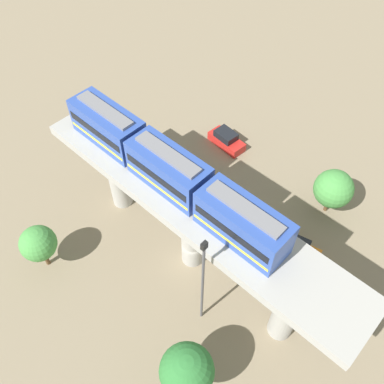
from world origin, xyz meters
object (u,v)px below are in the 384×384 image
at_px(parked_car_red, 226,140).
at_px(tree_far_corner, 187,371).
at_px(tree_near_viaduct, 38,244).
at_px(tree_mid_lot, 333,189).
at_px(parked_car_orange, 295,249).
at_px(signal_post, 203,281).
at_px(train, 169,169).

xyz_separation_m(parked_car_red, tree_far_corner, (-21.03, -14.17, 3.17)).
xyz_separation_m(tree_near_viaduct, tree_mid_lot, (21.78, -14.57, -0.06)).
bearing_deg(tree_far_corner, tree_near_viaduct, 93.63).
relative_size(parked_car_red, tree_mid_lot, 0.87).
bearing_deg(parked_car_red, parked_car_orange, -110.39).
bearing_deg(tree_mid_lot, signal_post, 174.53).
distance_m(train, parked_car_red, 16.51).
height_order(parked_car_orange, tree_far_corner, tree_far_corner).
bearing_deg(parked_car_red, train, -154.92).
bearing_deg(tree_far_corner, train, 49.61).
xyz_separation_m(parked_car_orange, signal_post, (-9.93, 2.14, 5.24)).
relative_size(parked_car_orange, tree_mid_lot, 0.91).
bearing_deg(train, signal_post, -117.32).
height_order(parked_car_red, signal_post, signal_post).
bearing_deg(train, parked_car_orange, -53.18).
xyz_separation_m(train, tree_near_viaduct, (-9.09, 6.45, -6.63)).
distance_m(tree_far_corner, signal_post, 5.88).
bearing_deg(tree_mid_lot, train, 147.40).
height_order(tree_near_viaduct, tree_mid_lot, tree_mid_lot).
bearing_deg(tree_mid_lot, parked_car_orange, -174.43).
bearing_deg(tree_near_viaduct, parked_car_red, -4.58).
bearing_deg(train, tree_mid_lot, -32.60).
xyz_separation_m(parked_car_red, tree_near_viaduct, (-22.04, 1.76, 2.47)).
xyz_separation_m(parked_car_orange, tree_mid_lot, (6.17, 0.60, 2.41)).
xyz_separation_m(tree_mid_lot, signal_post, (-16.10, 1.54, 2.83)).
relative_size(tree_near_viaduct, signal_post, 0.44).
relative_size(tree_mid_lot, signal_post, 0.46).
relative_size(train, tree_near_viaduct, 4.30).
relative_size(parked_car_orange, signal_post, 0.41).
xyz_separation_m(parked_car_red, signal_post, (-16.36, -11.26, 5.24)).
bearing_deg(signal_post, parked_car_red, 34.55).
bearing_deg(signal_post, train, 62.68).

